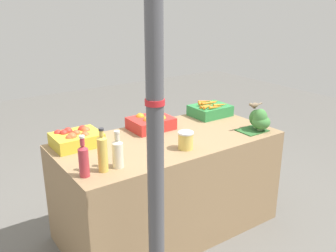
{
  "coord_description": "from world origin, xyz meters",
  "views": [
    {
      "loc": [
        -1.53,
        -2.2,
        1.83
      ],
      "look_at": [
        0.0,
        0.0,
        0.89
      ],
      "focal_mm": 40.0,
      "sensor_mm": 36.0,
      "label": 1
    }
  ],
  "objects_px": {
    "juice_bottle_ruby": "(84,160)",
    "sparrow_bird": "(254,105)",
    "juice_bottle_cloudy": "(118,152)",
    "pickle_jar": "(186,140)",
    "apple_crate": "(76,138)",
    "orange_crate": "(152,122)",
    "juice_bottle_golden": "(103,153)",
    "carrot_crate": "(210,110)",
    "support_pole": "(155,125)",
    "broccoli_pile": "(259,120)"
  },
  "relations": [
    {
      "from": "juice_bottle_ruby",
      "to": "sparrow_bird",
      "type": "height_order",
      "value": "juice_bottle_ruby"
    },
    {
      "from": "juice_bottle_cloudy",
      "to": "pickle_jar",
      "type": "relative_size",
      "value": 1.92
    },
    {
      "from": "apple_crate",
      "to": "sparrow_bird",
      "type": "relative_size",
      "value": 2.49
    },
    {
      "from": "apple_crate",
      "to": "orange_crate",
      "type": "bearing_deg",
      "value": 0.08
    },
    {
      "from": "apple_crate",
      "to": "orange_crate",
      "type": "height_order",
      "value": "orange_crate"
    },
    {
      "from": "orange_crate",
      "to": "juice_bottle_cloudy",
      "type": "relative_size",
      "value": 1.38
    },
    {
      "from": "juice_bottle_golden",
      "to": "carrot_crate",
      "type": "bearing_deg",
      "value": 20.78
    },
    {
      "from": "support_pole",
      "to": "juice_bottle_cloudy",
      "type": "distance_m",
      "value": 0.58
    },
    {
      "from": "juice_bottle_ruby",
      "to": "pickle_jar",
      "type": "relative_size",
      "value": 2.07
    },
    {
      "from": "broccoli_pile",
      "to": "sparrow_bird",
      "type": "bearing_deg",
      "value": 144.1
    },
    {
      "from": "carrot_crate",
      "to": "broccoli_pile",
      "type": "relative_size",
      "value": 1.44
    },
    {
      "from": "pickle_jar",
      "to": "juice_bottle_cloudy",
      "type": "bearing_deg",
      "value": 179.6
    },
    {
      "from": "apple_crate",
      "to": "juice_bottle_ruby",
      "type": "bearing_deg",
      "value": -106.56
    },
    {
      "from": "juice_bottle_golden",
      "to": "pickle_jar",
      "type": "distance_m",
      "value": 0.64
    },
    {
      "from": "orange_crate",
      "to": "juice_bottle_ruby",
      "type": "xyz_separation_m",
      "value": [
        -0.8,
        -0.5,
        0.05
      ]
    },
    {
      "from": "apple_crate",
      "to": "juice_bottle_ruby",
      "type": "height_order",
      "value": "juice_bottle_ruby"
    },
    {
      "from": "juice_bottle_golden",
      "to": "support_pole",
      "type": "bearing_deg",
      "value": -80.65
    },
    {
      "from": "carrot_crate",
      "to": "broccoli_pile",
      "type": "bearing_deg",
      "value": -83.55
    },
    {
      "from": "orange_crate",
      "to": "broccoli_pile",
      "type": "height_order",
      "value": "broccoli_pile"
    },
    {
      "from": "juice_bottle_golden",
      "to": "sparrow_bird",
      "type": "relative_size",
      "value": 2.09
    },
    {
      "from": "orange_crate",
      "to": "pickle_jar",
      "type": "relative_size",
      "value": 2.65
    },
    {
      "from": "support_pole",
      "to": "orange_crate",
      "type": "xyz_separation_m",
      "value": [
        0.59,
        0.98,
        -0.36
      ]
    },
    {
      "from": "pickle_jar",
      "to": "sparrow_bird",
      "type": "relative_size",
      "value": 0.94
    },
    {
      "from": "juice_bottle_golden",
      "to": "sparrow_bird",
      "type": "distance_m",
      "value": 1.32
    },
    {
      "from": "broccoli_pile",
      "to": "juice_bottle_cloudy",
      "type": "distance_m",
      "value": 1.26
    },
    {
      "from": "orange_crate",
      "to": "juice_bottle_ruby",
      "type": "relative_size",
      "value": 1.28
    },
    {
      "from": "apple_crate",
      "to": "orange_crate",
      "type": "xyz_separation_m",
      "value": [
        0.65,
        0.0,
        0.0
      ]
    },
    {
      "from": "apple_crate",
      "to": "juice_bottle_ruby",
      "type": "distance_m",
      "value": 0.52
    },
    {
      "from": "sparrow_bird",
      "to": "apple_crate",
      "type": "bearing_deg",
      "value": -15.74
    },
    {
      "from": "apple_crate",
      "to": "pickle_jar",
      "type": "height_order",
      "value": "same"
    },
    {
      "from": "sparrow_bird",
      "to": "juice_bottle_golden",
      "type": "bearing_deg",
      "value": 5.21
    },
    {
      "from": "broccoli_pile",
      "to": "juice_bottle_cloudy",
      "type": "bearing_deg",
      "value": 178.33
    },
    {
      "from": "carrot_crate",
      "to": "juice_bottle_golden",
      "type": "bearing_deg",
      "value": -159.22
    },
    {
      "from": "juice_bottle_ruby",
      "to": "sparrow_bird",
      "type": "distance_m",
      "value": 1.45
    },
    {
      "from": "sparrow_bird",
      "to": "juice_bottle_ruby",
      "type": "bearing_deg",
      "value": 5.24
    },
    {
      "from": "juice_bottle_ruby",
      "to": "juice_bottle_golden",
      "type": "distance_m",
      "value": 0.13
    },
    {
      "from": "orange_crate",
      "to": "juice_bottle_golden",
      "type": "height_order",
      "value": "juice_bottle_golden"
    },
    {
      "from": "orange_crate",
      "to": "pickle_jar",
      "type": "distance_m",
      "value": 0.5
    },
    {
      "from": "apple_crate",
      "to": "juice_bottle_cloudy",
      "type": "distance_m",
      "value": 0.51
    },
    {
      "from": "broccoli_pile",
      "to": "juice_bottle_cloudy",
      "type": "height_order",
      "value": "juice_bottle_cloudy"
    },
    {
      "from": "juice_bottle_golden",
      "to": "sparrow_bird",
      "type": "xyz_separation_m",
      "value": [
        1.32,
        -0.01,
        0.09
      ]
    },
    {
      "from": "broccoli_pile",
      "to": "juice_bottle_golden",
      "type": "bearing_deg",
      "value": 178.46
    },
    {
      "from": "juice_bottle_golden",
      "to": "pickle_jar",
      "type": "height_order",
      "value": "juice_bottle_golden"
    },
    {
      "from": "pickle_jar",
      "to": "sparrow_bird",
      "type": "xyz_separation_m",
      "value": [
        0.68,
        -0.0,
        0.15
      ]
    },
    {
      "from": "orange_crate",
      "to": "sparrow_bird",
      "type": "xyz_separation_m",
      "value": [
        0.65,
        -0.51,
        0.15
      ]
    },
    {
      "from": "juice_bottle_ruby",
      "to": "sparrow_bird",
      "type": "relative_size",
      "value": 1.94
    },
    {
      "from": "apple_crate",
      "to": "carrot_crate",
      "type": "relative_size",
      "value": 1.0
    },
    {
      "from": "juice_bottle_ruby",
      "to": "support_pole",
      "type": "bearing_deg",
      "value": -67.01
    },
    {
      "from": "juice_bottle_cloudy",
      "to": "pickle_jar",
      "type": "height_order",
      "value": "juice_bottle_cloudy"
    },
    {
      "from": "apple_crate",
      "to": "juice_bottle_cloudy",
      "type": "height_order",
      "value": "juice_bottle_cloudy"
    }
  ]
}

